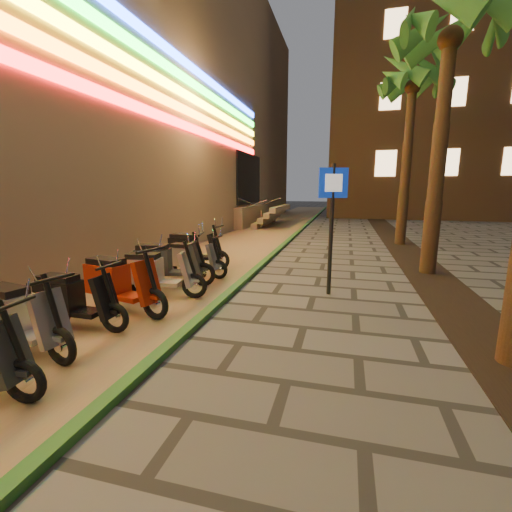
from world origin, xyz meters
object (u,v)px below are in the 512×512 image
(scooter_5, at_px, (19,317))
(scooter_6, at_px, (72,299))
(scooter_9, at_px, (165,263))
(scooter_10, at_px, (192,258))
(scooter_8, at_px, (156,273))
(scooter_7, at_px, (118,283))
(pedestrian_sign, at_px, (332,212))
(scooter_11, at_px, (192,249))

(scooter_5, bearing_deg, scooter_6, 98.21)
(scooter_9, distance_m, scooter_10, 0.98)
(scooter_8, bearing_deg, scooter_7, -109.44)
(scooter_6, distance_m, scooter_7, 0.87)
(scooter_8, xyz_separation_m, scooter_9, (-0.22, 0.78, 0.04))
(pedestrian_sign, height_order, scooter_11, pedestrian_sign)
(scooter_9, bearing_deg, scooter_11, 82.20)
(pedestrian_sign, bearing_deg, scooter_10, 149.94)
(scooter_9, height_order, scooter_10, scooter_9)
(scooter_6, distance_m, scooter_11, 4.45)
(scooter_11, bearing_deg, scooter_9, -81.98)
(scooter_7, height_order, scooter_11, scooter_7)
(scooter_10, bearing_deg, scooter_7, -89.56)
(scooter_8, relative_size, scooter_9, 0.94)
(scooter_8, height_order, scooter_11, scooter_11)
(scooter_5, distance_m, scooter_8, 2.74)
(scooter_7, distance_m, scooter_10, 2.70)
(scooter_5, height_order, scooter_7, scooter_7)
(scooter_5, bearing_deg, scooter_11, 100.00)
(scooter_9, bearing_deg, scooter_5, -108.41)
(scooter_8, bearing_deg, pedestrian_sign, 9.71)
(scooter_8, distance_m, scooter_10, 1.73)
(scooter_11, bearing_deg, scooter_6, -88.49)
(pedestrian_sign, xyz_separation_m, scooter_11, (-3.89, 1.55, -1.21))
(scooter_9, relative_size, scooter_11, 1.02)
(scooter_5, relative_size, scooter_6, 1.07)
(pedestrian_sign, relative_size, scooter_11, 1.53)
(scooter_6, xyz_separation_m, scooter_10, (0.42, 3.53, -0.01))
(scooter_8, distance_m, scooter_9, 0.81)
(scooter_5, bearing_deg, scooter_10, 94.55)
(scooter_9, bearing_deg, scooter_10, 63.74)
(scooter_7, xyz_separation_m, scooter_8, (0.19, 0.96, -0.03))
(pedestrian_sign, relative_size, scooter_7, 1.50)
(pedestrian_sign, relative_size, scooter_10, 1.73)
(pedestrian_sign, relative_size, scooter_9, 1.50)
(scooter_10, bearing_deg, scooter_6, -92.49)
(pedestrian_sign, relative_size, scooter_8, 1.59)
(scooter_5, bearing_deg, scooter_8, 90.59)
(pedestrian_sign, distance_m, scooter_10, 3.75)
(scooter_5, relative_size, scooter_9, 0.94)
(pedestrian_sign, bearing_deg, scooter_9, 165.29)
(pedestrian_sign, bearing_deg, scooter_11, 138.46)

